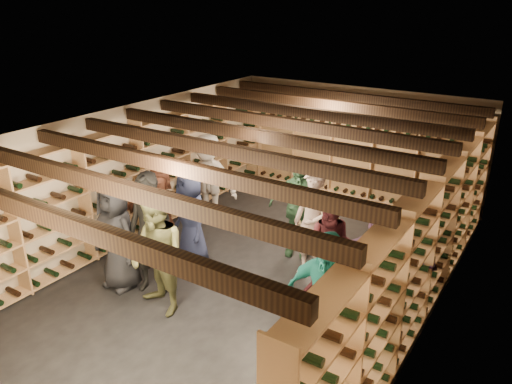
{
  "coord_description": "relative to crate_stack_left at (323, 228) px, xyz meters",
  "views": [
    {
      "loc": [
        3.88,
        -6.04,
        4.23
      ],
      "look_at": [
        -0.16,
        0.2,
        1.25
      ],
      "focal_mm": 35.0,
      "sensor_mm": 36.0,
      "label": 1
    }
  ],
  "objects": [
    {
      "name": "person_9",
      "position": [
        -2.31,
        -0.3,
        0.55
      ],
      "size": [
        1.3,
        1.0,
        1.78
      ],
      "primitive_type": "imported",
      "rotation": [
        0.0,
        0.0,
        0.33
      ],
      "color": "#B5ABA4",
      "rests_on": "ground"
    },
    {
      "name": "person_7",
      "position": [
        0.28,
        -1.0,
        0.56
      ],
      "size": [
        0.7,
        0.5,
        1.79
      ],
      "primitive_type": "imported",
      "rotation": [
        0.0,
        0.0,
        -0.11
      ],
      "color": "gray",
      "rests_on": "ground"
    },
    {
      "name": "person_1",
      "position": [
        -1.51,
        -2.7,
        0.61
      ],
      "size": [
        0.78,
        0.61,
        1.9
      ],
      "primitive_type": "imported",
      "rotation": [
        0.0,
        0.0,
        0.25
      ],
      "color": "black",
      "rests_on": "ground"
    },
    {
      "name": "wine_rack_left",
      "position": [
        -3.11,
        -1.3,
        0.74
      ],
      "size": [
        0.32,
        7.5,
        2.15
      ],
      "color": "#A87951",
      "rests_on": "ground"
    },
    {
      "name": "person_2",
      "position": [
        -1.07,
        -3.02,
        0.53
      ],
      "size": [
        1.0,
        0.87,
        1.74
      ],
      "primitive_type": "imported",
      "rotation": [
        0.0,
        0.0,
        -0.29
      ],
      "color": "brown",
      "rests_on": "ground"
    },
    {
      "name": "crate_loose",
      "position": [
        -0.57,
        0.74,
        -0.25
      ],
      "size": [
        0.52,
        0.36,
        0.17
      ],
      "primitive_type": "cube",
      "rotation": [
        0.0,
        0.0,
        0.07
      ],
      "color": "tan",
      "rests_on": "ground"
    },
    {
      "name": "person_12",
      "position": [
        1.64,
        0.0,
        0.41
      ],
      "size": [
        0.79,
        0.57,
        1.51
      ],
      "primitive_type": "imported",
      "rotation": [
        0.0,
        0.0,
        0.13
      ],
      "color": "#36363C",
      "rests_on": "ground"
    },
    {
      "name": "walls",
      "position": [
        -0.54,
        -1.3,
        0.86
      ],
      "size": [
        5.52,
        8.02,
        2.4
      ],
      "color": "#C4B198",
      "rests_on": "ground"
    },
    {
      "name": "person_6",
      "position": [
        -1.62,
        -1.66,
        0.47
      ],
      "size": [
        0.93,
        0.79,
        1.62
      ],
      "primitive_type": "imported",
      "rotation": [
        0.0,
        0.0,
        -0.42
      ],
      "color": "#222A4C",
      "rests_on": "ground"
    },
    {
      "name": "crate_stack_left",
      "position": [
        0.0,
        0.0,
        0.0
      ],
      "size": [
        0.57,
        0.44,
        0.68
      ],
      "rotation": [
        0.0,
        0.0,
        0.25
      ],
      "color": "tan",
      "rests_on": "ground"
    },
    {
      "name": "wine_rack_right",
      "position": [
        2.03,
        -1.3,
        0.74
      ],
      "size": [
        0.32,
        7.5,
        2.15
      ],
      "color": "#A87951",
      "rests_on": "ground"
    },
    {
      "name": "wine_rack_back",
      "position": [
        -0.54,
        2.53,
        0.73
      ],
      "size": [
        4.7,
        0.3,
        2.15
      ],
      "color": "#A87951",
      "rests_on": "ground"
    },
    {
      "name": "crate_stack_right",
      "position": [
        0.08,
        0.0,
        -0.08
      ],
      "size": [
        0.59,
        0.5,
        0.51
      ],
      "rotation": [
        0.0,
        0.0,
        -0.41
      ],
      "color": "tan",
      "rests_on": "ground"
    },
    {
      "name": "ceiling_joists",
      "position": [
        -0.54,
        -1.3,
        1.92
      ],
      "size": [
        5.4,
        7.12,
        0.18
      ],
      "color": "black",
      "rests_on": "ground"
    },
    {
      "name": "person_4",
      "position": [
        1.38,
        -2.86,
        0.58
      ],
      "size": [
        1.14,
        0.62,
        1.84
      ],
      "primitive_type": "imported",
      "rotation": [
        0.0,
        0.0,
        -0.17
      ],
      "color": "#187872",
      "rests_on": "ground"
    },
    {
      "name": "person_11",
      "position": [
        1.48,
        -1.3,
        0.46
      ],
      "size": [
        1.56,
        0.87,
        1.6
      ],
      "primitive_type": "imported",
      "rotation": [
        0.0,
        0.0,
        0.28
      ],
      "color": "#905E9B",
      "rests_on": "ground"
    },
    {
      "name": "person_8",
      "position": [
        0.78,
        -1.37,
        0.45
      ],
      "size": [
        0.92,
        0.82,
        1.57
      ],
      "primitive_type": "imported",
      "rotation": [
        0.0,
        0.0,
        0.36
      ],
      "color": "#40171D",
      "rests_on": "ground"
    },
    {
      "name": "ceiling",
      "position": [
        -0.54,
        -1.3,
        2.06
      ],
      "size": [
        5.5,
        8.0,
        0.01
      ],
      "primitive_type": "cube",
      "color": "beige",
      "rests_on": "walls"
    },
    {
      "name": "person_10",
      "position": [
        -0.25,
        -0.5,
        0.52
      ],
      "size": [
        1.09,
        0.69,
        1.73
      ],
      "primitive_type": "imported",
      "rotation": [
        0.0,
        0.0,
        0.29
      ],
      "color": "#26482F",
      "rests_on": "ground"
    },
    {
      "name": "ground",
      "position": [
        -0.54,
        -1.3,
        -0.34
      ],
      "size": [
        8.0,
        8.0,
        0.0
      ],
      "primitive_type": "plane",
      "color": "black",
      "rests_on": "ground"
    },
    {
      "name": "person_0",
      "position": [
        -2.03,
        -2.88,
        0.51
      ],
      "size": [
        0.88,
        0.61,
        1.7
      ],
      "primitive_type": "imported",
      "rotation": [
        0.0,
        0.0,
        -0.08
      ],
      "color": "black",
      "rests_on": "ground"
    },
    {
      "name": "person_5",
      "position": [
        -2.23,
        -1.74,
        0.44
      ],
      "size": [
        1.5,
        1.01,
        1.55
      ],
      "primitive_type": "imported",
      "rotation": [
        0.0,
        0.0,
        0.42
      ],
      "color": "brown",
      "rests_on": "ground"
    }
  ]
}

